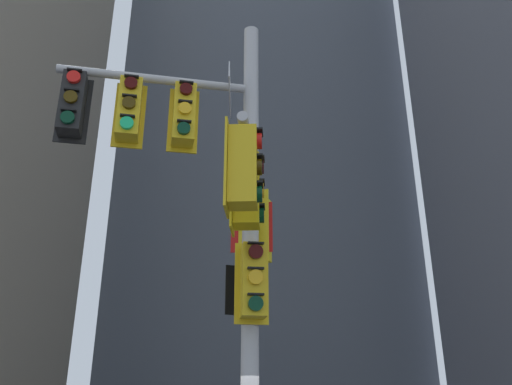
# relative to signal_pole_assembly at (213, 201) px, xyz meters

# --- Properties ---
(building_mid_block) EXTENTS (16.53, 16.53, 41.89)m
(building_mid_block) POSITION_rel_signal_pole_assembly_xyz_m (-0.60, 27.42, 16.06)
(building_mid_block) COLOR #4C5460
(building_mid_block) RESTS_ON ground
(signal_pole_assembly) EXTENTS (3.30, 2.56, 8.20)m
(signal_pole_assembly) POSITION_rel_signal_pole_assembly_xyz_m (0.00, 0.00, 0.00)
(signal_pole_assembly) COLOR #B2B2B5
(signal_pole_assembly) RESTS_ON ground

